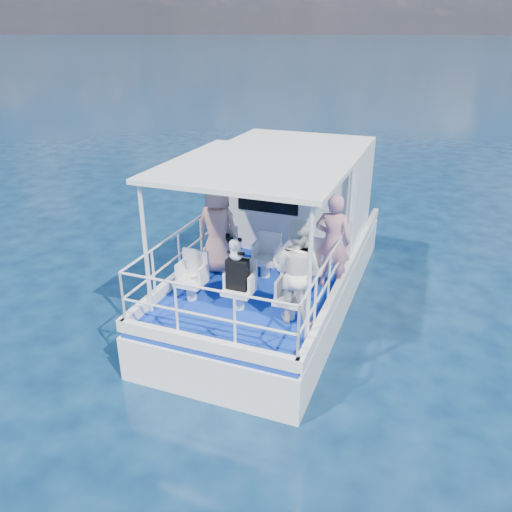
{
  "coord_description": "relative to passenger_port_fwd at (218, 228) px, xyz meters",
  "views": [
    {
      "loc": [
        2.9,
        -7.87,
        5.19
      ],
      "look_at": [
        0.04,
        -0.4,
        1.58
      ],
      "focal_mm": 35.0,
      "sensor_mm": 36.0,
      "label": 1
    }
  ],
  "objects": [
    {
      "name": "railings",
      "position": [
        0.94,
        -0.7,
        -0.39
      ],
      "size": [
        2.84,
        3.59,
        1.0
      ],
      "primitive_type": null,
      "color": "white",
      "rests_on": "deck"
    },
    {
      "name": "passenger_port_fwd",
      "position": [
        0.0,
        0.0,
        0.0
      ],
      "size": [
        0.7,
        0.52,
        1.77
      ],
      "primitive_type": "imported",
      "rotation": [
        0.0,
        0.0,
        3.06
      ],
      "color": "#D39388",
      "rests_on": "deck"
    },
    {
      "name": "panda",
      "position": [
        0.91,
        -1.25,
        0.22
      ],
      "size": [
        0.25,
        0.21,
        0.39
      ],
      "primitive_type": null,
      "color": "white",
      "rests_on": "backpack_center"
    },
    {
      "name": "seat_port_aft",
      "position": [
        0.04,
        -1.23,
        -0.7
      ],
      "size": [
        0.48,
        0.46,
        0.38
      ],
      "primitive_type": "cube",
      "color": "silver",
      "rests_on": "deck"
    },
    {
      "name": "passenger_stbd_aft",
      "position": [
        1.93,
        -1.23,
        -0.02
      ],
      "size": [
        0.92,
        0.76,
        1.74
      ],
      "primitive_type": "imported",
      "rotation": [
        0.0,
        0.0,
        3.01
      ],
      "color": "white",
      "rests_on": "deck"
    },
    {
      "name": "seat_center_fwd",
      "position": [
        0.94,
        0.07,
        -0.7
      ],
      "size": [
        0.48,
        0.46,
        0.38
      ],
      "primitive_type": "cube",
      "color": "silver",
      "rests_on": "deck"
    },
    {
      "name": "seat_center_aft",
      "position": [
        0.94,
        -1.23,
        -0.7
      ],
      "size": [
        0.48,
        0.46,
        0.38
      ],
      "primitive_type": "cube",
      "color": "silver",
      "rests_on": "deck"
    },
    {
      "name": "hull",
      "position": [
        0.94,
        0.87,
        -1.79
      ],
      "size": [
        3.0,
        7.0,
        1.6
      ],
      "primitive_type": "cube",
      "color": "white",
      "rests_on": "ground"
    },
    {
      "name": "backpack_port",
      "position": [
        0.06,
        0.04,
        -0.32
      ],
      "size": [
        0.29,
        0.16,
        0.37
      ],
      "primitive_type": "cube",
      "color": "black",
      "rests_on": "seat_port_fwd"
    },
    {
      "name": "seat_port_fwd",
      "position": [
        0.04,
        0.07,
        -0.7
      ],
      "size": [
        0.48,
        0.46,
        0.38
      ],
      "primitive_type": "cube",
      "color": "silver",
      "rests_on": "deck"
    },
    {
      "name": "compact_camera",
      "position": [
        0.06,
        0.04,
        -0.1
      ],
      "size": [
        0.09,
        0.05,
        0.05
      ],
      "primitive_type": "cube",
      "color": "black",
      "rests_on": "backpack_port"
    },
    {
      "name": "backpack_center",
      "position": [
        0.93,
        -1.24,
        -0.24
      ],
      "size": [
        0.35,
        0.2,
        0.53
      ],
      "primitive_type": "cube",
      "color": "black",
      "rests_on": "seat_center_aft"
    },
    {
      "name": "cabin",
      "position": [
        0.94,
        2.17,
        0.21
      ],
      "size": [
        2.85,
        2.0,
        2.2
      ],
      "primitive_type": "cube",
      "color": "white",
      "rests_on": "deck"
    },
    {
      "name": "deck",
      "position": [
        0.94,
        0.87,
        -0.94
      ],
      "size": [
        2.9,
        6.9,
        0.1
      ],
      "primitive_type": "cube",
      "color": "navy",
      "rests_on": "hull"
    },
    {
      "name": "seat_stbd_aft",
      "position": [
        1.84,
        -1.23,
        -0.7
      ],
      "size": [
        0.48,
        0.46,
        0.38
      ],
      "primitive_type": "cube",
      "color": "silver",
      "rests_on": "deck"
    },
    {
      "name": "seat_stbd_fwd",
      "position": [
        1.84,
        0.07,
        -0.7
      ],
      "size": [
        0.48,
        0.46,
        0.38
      ],
      "primitive_type": "cube",
      "color": "silver",
      "rests_on": "deck"
    },
    {
      "name": "passenger_stbd_fwd",
      "position": [
        2.19,
        0.13,
        -0.0
      ],
      "size": [
        0.67,
        0.46,
        1.77
      ],
      "primitive_type": "imported",
      "rotation": [
        0.0,
        0.0,
        3.2
      ],
      "color": "#C68093",
      "rests_on": "deck"
    },
    {
      "name": "ground",
      "position": [
        0.94,
        -0.13,
        -1.79
      ],
      "size": [
        2000.0,
        2000.0,
        0.0
      ],
      "primitive_type": "plane",
      "color": "#071B37",
      "rests_on": "ground"
    },
    {
      "name": "canopy_posts",
      "position": [
        0.94,
        -0.38,
        0.21
      ],
      "size": [
        2.77,
        2.97,
        2.2
      ],
      "color": "white",
      "rests_on": "deck"
    },
    {
      "name": "canopy",
      "position": [
        0.94,
        -0.33,
        1.35
      ],
      "size": [
        3.0,
        3.2,
        0.08
      ],
      "primitive_type": "cube",
      "color": "white",
      "rests_on": "cabin"
    }
  ]
}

